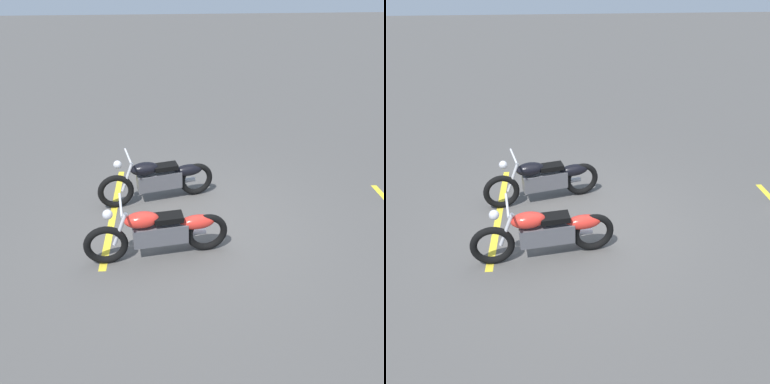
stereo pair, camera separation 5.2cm
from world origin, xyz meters
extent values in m
plane|color=#514F4C|center=(0.00, 0.00, 0.00)|extent=(60.00, 60.00, 0.00)
torus|color=black|center=(-1.32, -0.93, 0.34)|extent=(0.68, 0.20, 0.67)
torus|color=black|center=(0.22, -0.73, 0.34)|extent=(0.68, 0.20, 0.67)
cube|color=#59595E|center=(-0.50, -0.82, 0.42)|extent=(0.86, 0.33, 0.32)
ellipsoid|color=red|center=(-0.77, -0.86, 0.72)|extent=(0.55, 0.34, 0.24)
ellipsoid|color=red|center=(0.06, -0.75, 0.56)|extent=(0.59, 0.31, 0.22)
cube|color=black|center=(-0.37, -0.81, 0.70)|extent=(0.47, 0.29, 0.09)
cylinder|color=silver|center=(-1.10, -0.90, 0.60)|extent=(0.27, 0.09, 0.56)
cylinder|color=silver|center=(-1.05, -0.89, 1.02)|extent=(0.12, 0.62, 0.04)
sphere|color=silver|center=(-1.25, -0.92, 0.88)|extent=(0.15, 0.15, 0.15)
cylinder|color=silver|center=(-0.12, -0.63, 0.26)|extent=(0.71, 0.18, 0.09)
torus|color=black|center=(-1.32, 0.65, 0.34)|extent=(0.68, 0.26, 0.67)
torus|color=black|center=(0.20, 1.01, 0.34)|extent=(0.68, 0.26, 0.67)
cube|color=#59595E|center=(-0.51, 0.84, 0.42)|extent=(0.87, 0.41, 0.32)
ellipsoid|color=black|center=(-0.77, 0.78, 0.72)|extent=(0.57, 0.39, 0.24)
ellipsoid|color=black|center=(0.05, 0.97, 0.56)|extent=(0.60, 0.36, 0.22)
cube|color=black|center=(-0.38, 0.87, 0.70)|extent=(0.48, 0.33, 0.09)
cylinder|color=silver|center=(-1.09, 0.70, 0.60)|extent=(0.27, 0.12, 0.56)
cylinder|color=silver|center=(-1.04, 0.72, 1.02)|extent=(0.18, 0.61, 0.04)
sphere|color=silver|center=(-1.24, 0.67, 0.88)|extent=(0.15, 0.15, 0.15)
cylinder|color=silver|center=(-0.15, 1.07, 0.26)|extent=(0.70, 0.25, 0.09)
cube|color=yellow|center=(-1.38, 0.47, 0.00)|extent=(0.17, 3.20, 0.01)
camera|label=1|loc=(-0.39, -5.68, 4.06)|focal=36.77mm
camera|label=2|loc=(-0.44, -5.67, 4.06)|focal=36.77mm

